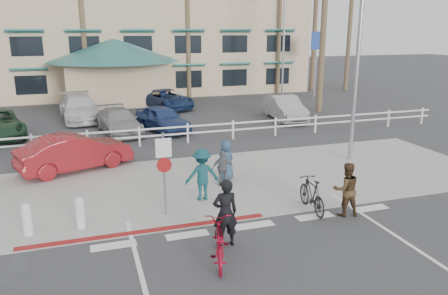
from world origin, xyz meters
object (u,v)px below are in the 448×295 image
object	(u,v)px
bike_black	(312,195)
car_white_sedan	(75,152)
sign_post	(164,170)
bike_red	(219,243)

from	to	relation	value
bike_black	car_white_sedan	distance (m)	9.72
sign_post	bike_black	bearing A→B (deg)	-14.67
sign_post	car_white_sedan	xyz separation A→B (m)	(-2.64, 5.53, -0.71)
sign_post	bike_black	size ratio (longest dim) A/B	1.59
bike_red	sign_post	bearing A→B (deg)	-62.12
bike_black	car_white_sedan	size ratio (longest dim) A/B	0.41
bike_red	bike_black	xyz separation A→B (m)	(3.70, 2.05, 0.04)
sign_post	car_white_sedan	size ratio (longest dim) A/B	0.65
bike_black	car_white_sedan	world-z (taller)	car_white_sedan
bike_red	car_white_sedan	size ratio (longest dim) A/B	0.43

